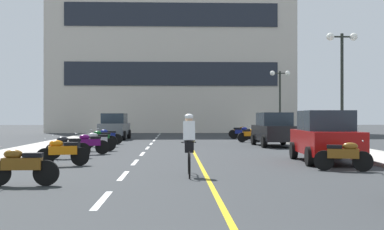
{
  "coord_description": "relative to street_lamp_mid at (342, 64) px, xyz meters",
  "views": [
    {
      "loc": [
        -0.59,
        -3.81,
        1.62
      ],
      "look_at": [
        0.11,
        17.14,
        1.67
      ],
      "focal_mm": 47.33,
      "sensor_mm": 36.0,
      "label": 1
    }
  ],
  "objects": [
    {
      "name": "ground_plane",
      "position": [
        -7.16,
        1.59,
        -4.03
      ],
      "size": [
        140.0,
        140.0,
        0.0
      ],
      "primitive_type": "plane",
      "color": "#2D3033"
    },
    {
      "name": "motorcycle_10",
      "position": [
        -3.04,
        8.28,
        -3.56
      ],
      "size": [
        1.66,
        0.72,
        0.92
      ],
      "color": "black",
      "rests_on": "ground"
    },
    {
      "name": "office_building",
      "position": [
        -8.1,
        29.9,
        5.51
      ],
      "size": [
        24.51,
        8.74,
        19.08
      ],
      "color": "beige",
      "rests_on": "ground"
    },
    {
      "name": "motorcycle_6",
      "position": [
        -11.38,
        -1.78,
        -3.56
      ],
      "size": [
        1.63,
        0.81,
        0.92
      ],
      "color": "black",
      "rests_on": "ground"
    },
    {
      "name": "motorcycle_9",
      "position": [
        -11.65,
        6.05,
        -3.56
      ],
      "size": [
        1.7,
        0.6,
        0.92
      ],
      "color": "black",
      "rests_on": "ground"
    },
    {
      "name": "motorcycle_12",
      "position": [
        -3.03,
        12.47,
        -3.56
      ],
      "size": [
        1.66,
        0.72,
        0.92
      ],
      "color": "black",
      "rests_on": "ground"
    },
    {
      "name": "lane_dash_9",
      "position": [
        -9.16,
        18.59,
        -4.02
      ],
      "size": [
        0.14,
        2.2,
        0.01
      ],
      "primitive_type": "cube",
      "color": "silver",
      "rests_on": "ground"
    },
    {
      "name": "street_lamp_far",
      "position": [
        -0.13,
        13.28,
        -0.36
      ],
      "size": [
        1.46,
        0.36,
        4.81
      ],
      "color": "black",
      "rests_on": "curb_right"
    },
    {
      "name": "lane_dash_7",
      "position": [
        -9.16,
        10.59,
        -4.02
      ],
      "size": [
        0.14,
        2.2,
        0.01
      ],
      "primitive_type": "cube",
      "color": "silver",
      "rests_on": "ground"
    },
    {
      "name": "lane_dash_8",
      "position": [
        -9.16,
        14.59,
        -4.02
      ],
      "size": [
        0.14,
        2.2,
        0.01
      ],
      "primitive_type": "cube",
      "color": "silver",
      "rests_on": "ground"
    },
    {
      "name": "lane_dash_3",
      "position": [
        -9.16,
        -5.41,
        -4.02
      ],
      "size": [
        0.14,
        2.2,
        0.01
      ],
      "primitive_type": "cube",
      "color": "silver",
      "rests_on": "ground"
    },
    {
      "name": "motorcycle_13",
      "position": [
        -2.9,
        14.32,
        -3.56
      ],
      "size": [
        1.67,
        0.7,
        0.92
      ],
      "color": "black",
      "rests_on": "ground"
    },
    {
      "name": "motorcycle_4",
      "position": [
        -11.41,
        -6.72,
        -3.56
      ],
      "size": [
        1.66,
        0.72,
        0.92
      ],
      "color": "black",
      "rests_on": "ground"
    },
    {
      "name": "lane_dash_5",
      "position": [
        -9.16,
        2.59,
        -4.02
      ],
      "size": [
        0.14,
        2.2,
        0.01
      ],
      "primitive_type": "cube",
      "color": "silver",
      "rests_on": "ground"
    },
    {
      "name": "motorcycle_2",
      "position": [
        -11.32,
        -11.38,
        -3.56
      ],
      "size": [
        1.7,
        0.6,
        0.92
      ],
      "color": "black",
      "rests_on": "ground"
    },
    {
      "name": "lane_dash_1",
      "position": [
        -9.16,
        -13.41,
        -4.02
      ],
      "size": [
        0.14,
        2.2,
        0.01
      ],
      "primitive_type": "cube",
      "color": "silver",
      "rests_on": "ground"
    },
    {
      "name": "parked_car_mid",
      "position": [
        -2.4,
        3.93,
        -3.11
      ],
      "size": [
        2.05,
        4.26,
        1.82
      ],
      "color": "black",
      "rests_on": "ground"
    },
    {
      "name": "lane_dash_4",
      "position": [
        -9.16,
        -1.41,
        -4.02
      ],
      "size": [
        0.14,
        2.2,
        0.01
      ],
      "primitive_type": "cube",
      "color": "silver",
      "rests_on": "ground"
    },
    {
      "name": "motorcycle_3",
      "position": [
        -2.78,
        -8.46,
        -3.56
      ],
      "size": [
        1.64,
        0.78,
        0.92
      ],
      "color": "black",
      "rests_on": "ground"
    },
    {
      "name": "parked_car_near",
      "position": [
        -2.48,
        -5.63,
        -3.11
      ],
      "size": [
        2.08,
        4.28,
        1.82
      ],
      "color": "black",
      "rests_on": "ground"
    },
    {
      "name": "lane_dash_6",
      "position": [
        -9.16,
        6.59,
        -4.02
      ],
      "size": [
        0.14,
        2.2,
        0.01
      ],
      "primitive_type": "cube",
      "color": "silver",
      "rests_on": "ground"
    },
    {
      "name": "lane_dash_10",
      "position": [
        -9.16,
        22.59,
        -4.02
      ],
      "size": [
        0.14,
        2.2,
        0.01
      ],
      "primitive_type": "cube",
      "color": "silver",
      "rests_on": "ground"
    },
    {
      "name": "motorcycle_7",
      "position": [
        -11.36,
        0.28,
        -3.56
      ],
      "size": [
        1.69,
        0.62,
        0.92
      ],
      "color": "black",
      "rests_on": "ground"
    },
    {
      "name": "lane_dash_11",
      "position": [
        -9.16,
        26.59,
        -4.02
      ],
      "size": [
        0.14,
        2.2,
        0.01
      ],
      "primitive_type": "cube",
      "color": "silver",
      "rests_on": "ground"
    },
    {
      "name": "parked_car_far",
      "position": [
        -12.0,
        12.33,
        -3.11
      ],
      "size": [
        2.02,
        4.25,
        1.82
      ],
      "color": "black",
      "rests_on": "ground"
    },
    {
      "name": "curb_left",
      "position": [
        -14.36,
        4.59,
        -3.97
      ],
      "size": [
        2.4,
        72.0,
        0.12
      ],
      "primitive_type": "cube",
      "color": "#B7B2A8",
      "rests_on": "ground"
    },
    {
      "name": "curb_right",
      "position": [
        0.04,
        4.59,
        -3.97
      ],
      "size": [
        2.4,
        72.0,
        0.12
      ],
      "primitive_type": "cube",
      "color": "#B7B2A8",
      "rests_on": "ground"
    },
    {
      "name": "motorcycle_5",
      "position": [
        -11.84,
        -3.84,
        -3.56
      ],
      "size": [
        1.65,
        0.77,
        0.92
      ],
      "color": "black",
      "rests_on": "ground"
    },
    {
      "name": "lane_dash_2",
      "position": [
        -9.16,
        -9.41,
        -4.02
      ],
      "size": [
        0.14,
        2.2,
        0.01
      ],
      "primitive_type": "cube",
      "color": "silver",
      "rests_on": "ground"
    },
    {
      "name": "cyclist_rider",
      "position": [
        -7.37,
        -9.51,
        -3.14
      ],
      "size": [
        0.42,
        1.77,
        1.71
      ],
      "color": "black",
      "rests_on": "ground"
    },
    {
      "name": "motorcycle_8",
      "position": [
        -11.65,
        3.48,
        -3.56
      ],
      "size": [
        1.7,
        0.6,
        0.92
      ],
      "color": "black",
      "rests_on": "ground"
    },
    {
      "name": "motorcycle_11",
      "position": [
        -2.47,
        10.57,
        -3.56
      ],
      "size": [
        1.7,
        0.6,
        0.92
      ],
      "color": "black",
      "rests_on": "ground"
    },
    {
      "name": "centre_line_yellow",
      "position": [
        -6.91,
        4.59,
        -4.02
      ],
      "size": [
        0.12,
        66.0,
        0.01
      ],
      "primitive_type": "cube",
      "color": "gold",
      "rests_on": "ground"
    },
    {
      "name": "street_lamp_mid",
      "position": [
        0.0,
        0.0,
        0.0
      ],
      "size": [
        1.46,
        0.36,
        5.38
      ],
      "color": "black",
      "rests_on": "curb_right"
    }
  ]
}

